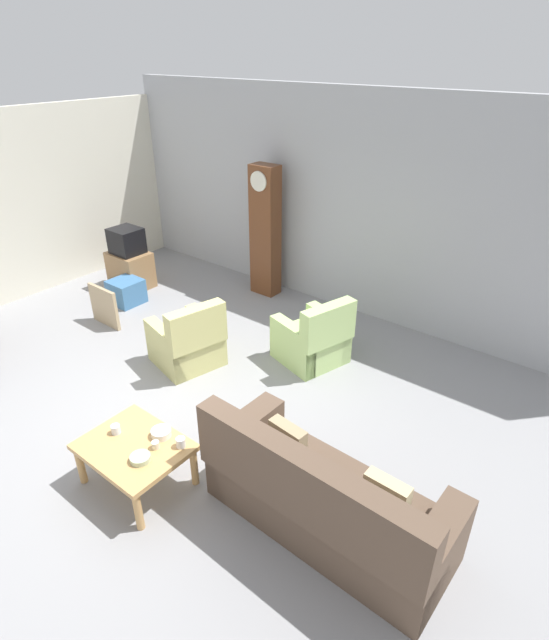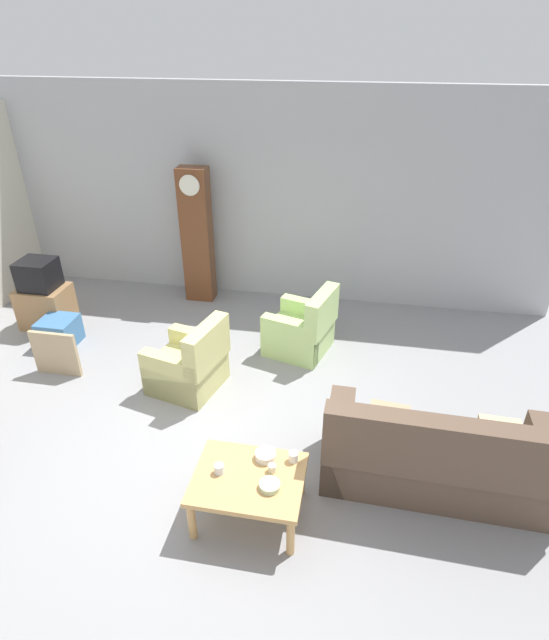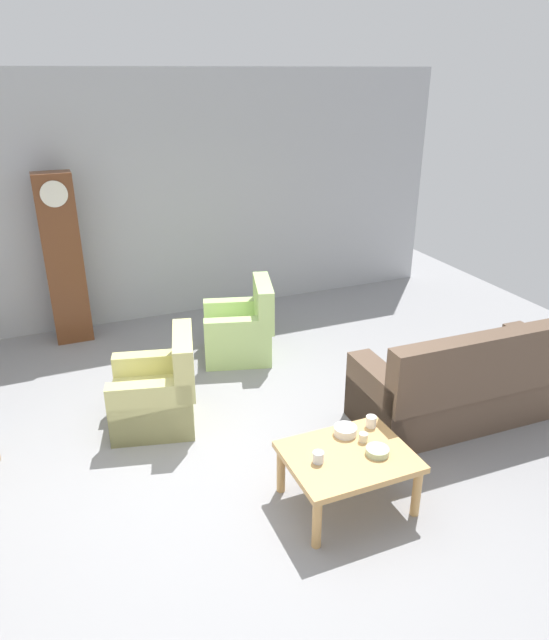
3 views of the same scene
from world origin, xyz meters
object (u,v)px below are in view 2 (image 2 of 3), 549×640
coffee_table_wood (249,482)px  grandfather_clock (197,236)px  tv_crt (38,274)px  cup_blue_rimmed (219,469)px  couch_floral (438,458)px  cup_cream_tall (272,468)px  bowl_shallow_green (270,485)px  bowl_white_stacked (266,455)px  storage_box_blue (59,332)px  armchair_olive_near (190,366)px  armchair_olive_far (302,331)px  framed_picture_leaning (56,354)px  cup_white_porcelain (293,457)px  tv_stand_cabinet (46,306)px

coffee_table_wood → grandfather_clock: 4.40m
tv_crt → cup_blue_rimmed: 4.38m
couch_floral → grandfather_clock: grandfather_clock is taller
cup_cream_tall → grandfather_clock: bearing=116.0°
cup_blue_rimmed → bowl_shallow_green: (0.46, -0.09, -0.02)m
couch_floral → tv_crt: (-5.31, 2.12, 0.47)m
couch_floral → bowl_white_stacked: couch_floral is taller
storage_box_blue → grandfather_clock: bearing=48.7°
couch_floral → armchair_olive_near: 2.97m
tv_crt → bowl_shallow_green: bearing=-36.3°
cup_blue_rimmed → cup_cream_tall: (0.45, 0.10, -0.01)m
bowl_shallow_green → cup_blue_rimmed: bearing=169.5°
cup_cream_tall → tv_crt: bearing=145.4°
armchair_olive_far → bowl_shallow_green: size_ratio=5.36×
bowl_white_stacked → framed_picture_leaning: bearing=154.4°
tv_crt → cup_cream_tall: tv_crt is taller
armchair_olive_far → storage_box_blue: armchair_olive_far is taller
armchair_olive_far → couch_floral: bearing=-53.6°
armchair_olive_near → cup_blue_rimmed: size_ratio=10.88×
tv_crt → cup_white_porcelain: bearing=-31.9°
tv_stand_cabinet → bowl_white_stacked: size_ratio=3.65×
couch_floral → framed_picture_leaning: size_ratio=3.54×
grandfather_clock → bowl_white_stacked: 4.21m
armchair_olive_far → bowl_shallow_green: bearing=-87.8°
armchair_olive_far → tv_crt: (-3.75, 0.00, 0.51)m
tv_crt → cup_cream_tall: (3.84, -2.65, -0.32)m
coffee_table_wood → cup_cream_tall: (0.19, 0.10, 0.10)m
coffee_table_wood → framed_picture_leaning: (-2.85, 1.66, -0.10)m
tv_stand_cabinet → bowl_white_stacked: bearing=-33.7°
cup_white_porcelain → bowl_white_stacked: bearing=-176.1°
cup_blue_rimmed → coffee_table_wood: bearing=-0.8°
tv_crt → tv_stand_cabinet: bearing=0.0°
storage_box_blue → cup_white_porcelain: cup_white_porcelain is taller
tv_stand_cabinet → cup_blue_rimmed: bearing=-39.0°
couch_floral → cup_white_porcelain: size_ratio=22.61×
coffee_table_wood → grandfather_clock: (-1.71, 4.00, 0.66)m
framed_picture_leaning → cup_white_porcelain: framed_picture_leaning is taller
framed_picture_leaning → coffee_table_wood: bearing=-30.2°
storage_box_blue → bowl_shallow_green: size_ratio=2.56×
grandfather_clock → storage_box_blue: (-1.49, -1.70, -0.86)m
storage_box_blue → coffee_table_wood: bearing=-35.7°
bowl_white_stacked → tv_stand_cabinet: bearing=146.3°
couch_floral → bowl_shallow_green: 1.62m
grandfather_clock → storage_box_blue: size_ratio=4.52×
cup_cream_tall → armchair_olive_far: bearing=92.0°
couch_floral → storage_box_blue: size_ratio=4.58×
armchair_olive_far → tv_crt: bearing=180.0°
couch_floral → coffee_table_wood: (-1.65, -0.63, 0.04)m
tv_stand_cabinet → bowl_white_stacked: (3.76, -2.51, 0.19)m
storage_box_blue → bowl_white_stacked: 3.91m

